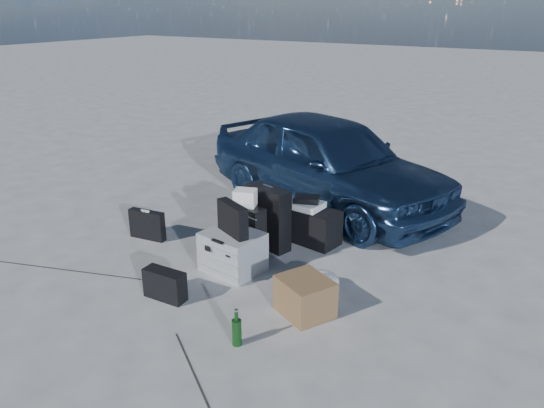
# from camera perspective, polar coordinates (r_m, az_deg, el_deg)

# --- Properties ---
(ground) EXTENTS (60.00, 60.00, 0.00)m
(ground) POSITION_cam_1_polar(r_m,az_deg,el_deg) (5.16, -6.82, -8.91)
(ground) COLOR beige
(ground) RESTS_ON ground
(car) EXTENTS (3.85, 2.50, 1.22)m
(car) POSITION_cam_1_polar(r_m,az_deg,el_deg) (6.98, 5.96, 4.62)
(car) COLOR navy
(car) RESTS_ON ground
(pelican_case) EXTENTS (0.61, 0.53, 0.41)m
(pelican_case) POSITION_cam_1_polar(r_m,az_deg,el_deg) (5.36, -4.24, -5.14)
(pelican_case) COLOR #979A9C
(pelican_case) RESTS_ON ground
(laptop_bag) EXTENTS (0.43, 0.27, 0.32)m
(laptop_bag) POSITION_cam_1_polar(r_m,az_deg,el_deg) (5.20, -4.27, -1.60)
(laptop_bag) COLOR black
(laptop_bag) RESTS_ON pelican_case
(briefcase) EXTENTS (0.45, 0.15, 0.34)m
(briefcase) POSITION_cam_1_polar(r_m,az_deg,el_deg) (6.23, -13.28, -2.18)
(briefcase) COLOR black
(briefcase) RESTS_ON ground
(suitcase_left) EXTENTS (0.56, 0.32, 0.69)m
(suitcase_left) POSITION_cam_1_polar(r_m,az_deg,el_deg) (5.80, -0.42, -1.45)
(suitcase_left) COLOR black
(suitcase_left) RESTS_ON ground
(suitcase_right) EXTENTS (0.49, 0.27, 0.56)m
(suitcase_right) POSITION_cam_1_polar(r_m,az_deg,el_deg) (5.66, -2.81, -2.80)
(suitcase_right) COLOR black
(suitcase_right) RESTS_ON ground
(white_carton) EXTENTS (0.27, 0.24, 0.18)m
(white_carton) POSITION_cam_1_polar(r_m,az_deg,el_deg) (5.52, -2.91, 0.66)
(white_carton) COLOR white
(white_carton) RESTS_ON suitcase_right
(duffel_bag) EXTENTS (0.83, 0.46, 0.40)m
(duffel_bag) POSITION_cam_1_polar(r_m,az_deg,el_deg) (6.03, 3.63, -2.12)
(duffel_bag) COLOR black
(duffel_bag) RESTS_ON ground
(flat_box_white) EXTENTS (0.42, 0.33, 0.07)m
(flat_box_white) POSITION_cam_1_polar(r_m,az_deg,el_deg) (5.94, 3.52, -0.06)
(flat_box_white) COLOR white
(flat_box_white) RESTS_ON duffel_bag
(flat_box_black) EXTENTS (0.33, 0.29, 0.06)m
(flat_box_black) POSITION_cam_1_polar(r_m,az_deg,el_deg) (5.92, 3.75, 0.53)
(flat_box_black) COLOR black
(flat_box_black) RESTS_ON flat_box_white
(cardboard_box) EXTENTS (0.56, 0.54, 0.33)m
(cardboard_box) POSITION_cam_1_polar(r_m,az_deg,el_deg) (4.67, 3.55, -9.89)
(cardboard_box) COLOR brown
(cardboard_box) RESTS_ON ground
(plastic_bag) EXTENTS (0.41, 0.38, 0.19)m
(plastic_bag) POSITION_cam_1_polar(r_m,az_deg,el_deg) (5.08, 5.35, -8.19)
(plastic_bag) COLOR silver
(plastic_bag) RESTS_ON ground
(messenger_bag) EXTENTS (0.41, 0.17, 0.28)m
(messenger_bag) POSITION_cam_1_polar(r_m,az_deg,el_deg) (4.98, -11.45, -8.50)
(messenger_bag) COLOR black
(messenger_bag) RESTS_ON ground
(green_bottle) EXTENTS (0.08, 0.08, 0.31)m
(green_bottle) POSITION_cam_1_polar(r_m,az_deg,el_deg) (4.29, -3.82, -13.17)
(green_bottle) COLOR black
(green_bottle) RESTS_ON ground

